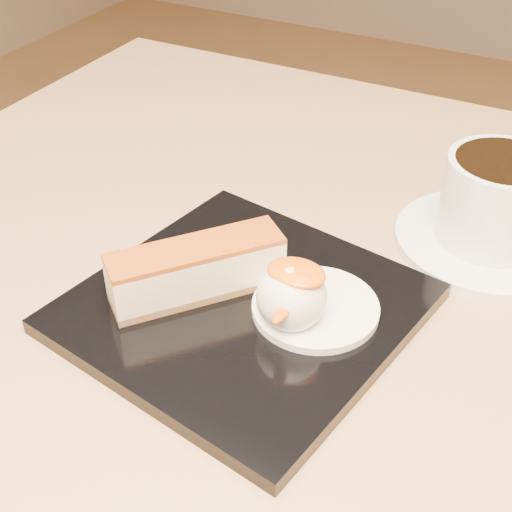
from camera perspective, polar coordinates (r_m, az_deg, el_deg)
The scene contains 9 objects.
table at distance 0.66m, azimuth 0.55°, elevation -12.78°, with size 0.80×0.80×0.72m.
dessert_plate at distance 0.52m, azimuth -1.03°, elevation -4.20°, with size 0.22×0.22×0.01m, color black.
cheesecake at distance 0.51m, azimuth -4.78°, elevation -1.09°, with size 0.11×0.12×0.04m.
cream_smear at distance 0.51m, azimuth 4.78°, elevation -4.14°, with size 0.09×0.09×0.01m, color white.
ice_cream_scoop at distance 0.48m, azimuth 2.85°, elevation -3.24°, with size 0.05×0.05×0.05m, color white.
mango_sauce at distance 0.47m, azimuth 3.25°, elevation -1.32°, with size 0.04×0.03×0.01m, color #F36207.
mint_sprig at distance 0.53m, azimuth 2.98°, elevation -1.31°, with size 0.03×0.02×0.00m.
saucer at distance 0.61m, azimuth 18.00°, elevation 1.10°, with size 0.15×0.15×0.01m, color white.
coffee_cup at distance 0.59m, azimuth 18.96°, elevation 4.35°, with size 0.12×0.09×0.07m.
Camera 1 is at (0.19, -0.38, 1.06)m, focal length 50.00 mm.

